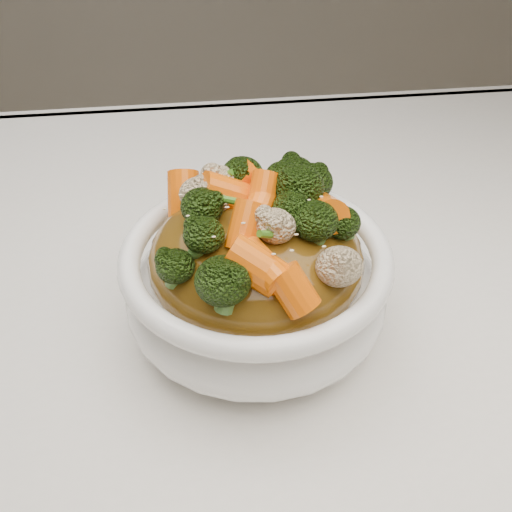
{
  "coord_description": "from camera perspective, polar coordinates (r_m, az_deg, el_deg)",
  "views": [
    {
      "loc": [
        -0.03,
        -0.36,
        1.1
      ],
      "look_at": [
        0.01,
        -0.02,
        0.82
      ],
      "focal_mm": 42.0,
      "sensor_mm": 36.0,
      "label": 1
    }
  ],
  "objects": [
    {
      "name": "cauliflower",
      "position": [
        0.42,
        0.0,
        5.66
      ],
      "size": [
        0.21,
        0.21,
        0.03
      ],
      "primitive_type": null,
      "rotation": [
        0.0,
        0.0,
        0.33
      ],
      "color": "beige",
      "rests_on": "sauce_base"
    },
    {
      "name": "broccoli",
      "position": [
        0.42,
        0.0,
        5.88
      ],
      "size": [
        0.21,
        0.21,
        0.04
      ],
      "primitive_type": null,
      "rotation": [
        0.0,
        0.0,
        0.33
      ],
      "color": "black",
      "rests_on": "sauce_base"
    },
    {
      "name": "sauce_base",
      "position": [
        0.45,
        0.0,
        -0.28
      ],
      "size": [
        0.21,
        0.21,
        0.09
      ],
      "primitive_type": "ellipsoid",
      "rotation": [
        0.0,
        0.0,
        0.33
      ],
      "color": "brown",
      "rests_on": "bowl"
    },
    {
      "name": "sesame_seeds",
      "position": [
        0.41,
        0.0,
        6.1
      ],
      "size": [
        0.18,
        0.18,
        0.01
      ],
      "primitive_type": null,
      "rotation": [
        0.0,
        0.0,
        0.33
      ],
      "color": "beige",
      "rests_on": "sauce_base"
    },
    {
      "name": "scallions",
      "position": [
        0.41,
        0.0,
        6.1
      ],
      "size": [
        0.15,
        0.15,
        0.02
      ],
      "primitive_type": null,
      "rotation": [
        0.0,
        0.0,
        0.33
      ],
      "color": "#39721A",
      "rests_on": "sauce_base"
    },
    {
      "name": "bowl",
      "position": [
        0.47,
        -0.0,
        -2.91
      ],
      "size": [
        0.26,
        0.26,
        0.08
      ],
      "primitive_type": null,
      "rotation": [
        0.0,
        0.0,
        0.33
      ],
      "color": "white",
      "rests_on": "tablecloth"
    },
    {
      "name": "carrots",
      "position": [
        0.41,
        0.0,
        5.99
      ],
      "size": [
        0.21,
        0.21,
        0.05
      ],
      "primitive_type": null,
      "rotation": [
        0.0,
        0.0,
        0.33
      ],
      "color": "#FC6808",
      "rests_on": "sauce_base"
    },
    {
      "name": "tablecloth",
      "position": [
        0.52,
        -1.43,
        -6.66
      ],
      "size": [
        1.2,
        0.8,
        0.04
      ],
      "primitive_type": "cube",
      "color": "white",
      "rests_on": "dining_table"
    }
  ]
}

